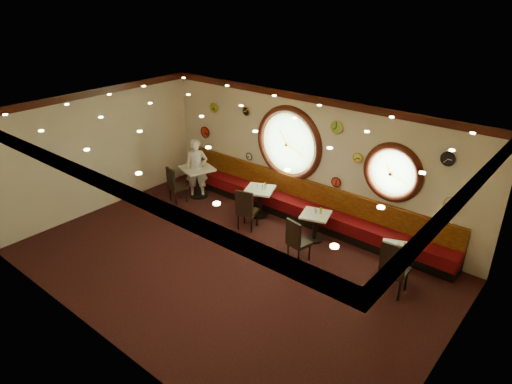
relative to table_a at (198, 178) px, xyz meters
name	(u,v)px	position (x,y,z in m)	size (l,w,h in m)	color
floor	(228,265)	(3.00, -2.00, -0.56)	(9.00, 6.00, 0.00)	black
ceiling	(224,122)	(3.00, -2.00, 2.64)	(9.00, 6.00, 0.02)	gold
wall_back	(309,158)	(3.00, 1.00, 1.04)	(9.00, 0.02, 3.20)	beige
wall_front	(96,263)	(3.00, -5.00, 1.04)	(9.00, 0.02, 3.20)	beige
wall_left	(99,150)	(-1.50, -2.00, 1.04)	(0.02, 6.00, 3.20)	beige
wall_right	(452,285)	(7.50, -2.00, 1.04)	(0.02, 6.00, 3.20)	beige
molding_back	(311,98)	(3.00, 0.95, 2.55)	(9.00, 0.10, 0.18)	#39120A
molding_front	(83,174)	(3.00, -4.95, 2.55)	(9.00, 0.10, 0.18)	#39120A
molding_left	(92,93)	(-1.45, -2.00, 2.55)	(0.10, 6.00, 0.18)	#39120A
molding_right	(469,190)	(7.45, -2.00, 2.55)	(0.10, 6.00, 0.18)	#39120A
banquette_base	(300,215)	(3.00, 0.72, -0.46)	(8.00, 0.55, 0.20)	black
banquette_seat	(300,207)	(3.00, 0.72, -0.21)	(8.00, 0.55, 0.30)	#58070D
banquette_back	(306,190)	(3.00, 0.94, 0.19)	(8.00, 0.10, 0.55)	#5E1007
porthole_left_glass	(289,144)	(2.40, 0.99, 1.29)	(1.66, 1.66, 0.02)	#82BA6F
porthole_left_frame	(289,144)	(2.40, 0.98, 1.29)	(1.98, 1.98, 0.18)	#39120A
porthole_left_ring	(288,144)	(2.40, 0.95, 1.29)	(1.61, 1.61, 0.03)	gold
porthole_right_glass	(393,172)	(5.20, 0.99, 1.24)	(1.10, 1.10, 0.02)	#82BA6F
porthole_right_frame	(393,173)	(5.20, 0.98, 1.24)	(1.38, 1.38, 0.18)	#39120A
porthole_right_ring	(392,173)	(5.20, 0.95, 1.24)	(1.09, 1.09, 0.03)	gold
wall_clock_0	(337,127)	(3.75, 0.96, 1.99)	(0.30, 0.30, 0.03)	#85C93E
wall_clock_1	(358,158)	(4.35, 0.96, 1.39)	(0.22, 0.22, 0.03)	#FAF953
wall_clock_2	(452,205)	(6.55, 0.96, 0.89)	(0.34, 0.34, 0.03)	white
wall_clock_3	(246,111)	(1.00, 0.96, 1.89)	(0.24, 0.24, 0.03)	black
wall_clock_4	(448,159)	(6.30, 0.96, 1.84)	(0.28, 0.28, 0.03)	black
wall_clock_5	(205,132)	(-0.60, 0.96, 0.99)	(0.32, 0.32, 0.03)	red
wall_clock_6	(249,156)	(1.10, 0.96, 0.64)	(0.20, 0.20, 0.03)	white
wall_clock_7	(214,108)	(-0.20, 0.96, 1.79)	(0.26, 0.26, 0.03)	#AAD42A
wall_clock_8	(336,182)	(3.85, 0.96, 0.64)	(0.24, 0.24, 0.03)	red
table_a	(198,178)	(0.00, 0.00, 0.00)	(1.02, 1.02, 0.88)	black
table_b	(260,199)	(2.09, 0.19, -0.07)	(0.92, 0.92, 0.77)	black
table_c	(315,224)	(3.87, 0.07, -0.12)	(0.80, 0.80, 0.70)	black
table_d	(396,258)	(5.94, -0.06, -0.13)	(0.80, 0.80, 0.67)	black
chair_a	(174,183)	(-0.22, -0.67, 0.02)	(0.52, 0.52, 0.63)	black
chair_b	(246,207)	(2.29, -0.58, 0.06)	(0.56, 0.56, 0.66)	black
chair_c	(296,238)	(4.04, -0.94, 0.02)	(0.50, 0.50, 0.63)	black
chair_d	(394,265)	(6.15, -0.72, 0.12)	(0.53, 0.53, 0.73)	black
condiment_a_salt	(197,164)	(-0.11, 0.12, 0.37)	(0.03, 0.03, 0.09)	silver
condiment_b_salt	(257,186)	(2.01, 0.20, 0.26)	(0.03, 0.03, 0.09)	silver
condiment_c_salt	(315,211)	(3.83, 0.12, 0.20)	(0.04, 0.04, 0.11)	silver
condiment_d_salt	(398,244)	(5.92, -0.01, 0.17)	(0.04, 0.04, 0.10)	silver
condiment_a_pepper	(197,166)	(0.00, 0.01, 0.37)	(0.03, 0.03, 0.09)	silver
condiment_b_pepper	(262,187)	(2.16, 0.22, 0.27)	(0.04, 0.04, 0.11)	silver
condiment_c_pepper	(316,212)	(3.87, 0.09, 0.19)	(0.03, 0.03, 0.10)	#BDBCC1
condiment_d_pepper	(400,246)	(5.96, -0.05, 0.16)	(0.03, 0.03, 0.09)	silver
condiment_a_bottle	(202,164)	(0.10, 0.11, 0.42)	(0.06, 0.06, 0.18)	gold
condiment_b_bottle	(265,186)	(2.19, 0.29, 0.30)	(0.05, 0.05, 0.17)	yellow
condiment_c_bottle	(321,211)	(3.95, 0.15, 0.22)	(0.05, 0.05, 0.16)	gold
condiment_d_bottle	(405,246)	(6.06, -0.02, 0.19)	(0.04, 0.04, 0.14)	gold
waiter	(197,169)	(0.02, -0.03, 0.30)	(0.62, 0.41, 1.71)	white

